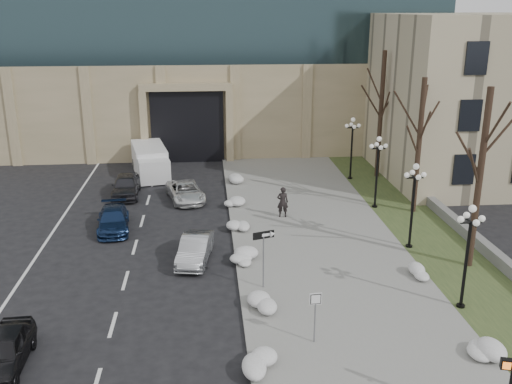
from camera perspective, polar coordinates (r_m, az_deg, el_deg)
sidewalk at (r=32.10m, az=6.03°, el=-4.77°), size 9.00×40.00×0.12m
curb at (r=31.58m, az=-2.04°, el=-5.06°), size 0.30×40.00×0.14m
grass_strip at (r=33.92m, az=16.90°, el=-4.23°), size 4.00×40.00×0.10m
stone_wall at (r=36.29m, az=18.74°, el=-2.45°), size 0.50×30.00×0.70m
car_a at (r=23.06m, az=-23.95°, el=-14.34°), size 1.73×4.05×1.36m
car_b at (r=29.43m, az=-6.12°, el=-5.69°), size 2.02×4.19×1.32m
car_c at (r=34.29m, az=-14.09°, el=-2.71°), size 2.24×4.49×1.25m
car_d at (r=38.64m, az=-7.07°, el=0.05°), size 3.05×4.83×1.24m
car_e at (r=40.21m, az=-12.87°, el=0.64°), size 1.92×4.47×1.50m
pedestrian at (r=34.92m, az=2.68°, el=-1.00°), size 0.72×0.49×1.92m
box_truck at (r=45.07m, az=-10.53°, el=3.03°), size 3.56×7.04×2.13m
one_way_sign at (r=25.77m, az=1.13°, el=-4.96°), size 1.08×0.45×2.88m
keep_sign at (r=22.08m, az=5.95°, el=-11.38°), size 0.48×0.09×2.21m
traffic_signal at (r=19.44m, az=24.16°, el=-16.66°), size 0.65×0.85×3.77m
snow_clump_b at (r=21.06m, az=0.50°, el=-17.16°), size 1.10×1.60×0.36m
snow_clump_c at (r=24.97m, az=0.27°, el=-11.06°), size 1.10×1.60×0.36m
snow_clump_d at (r=29.02m, az=-1.45°, el=-6.71°), size 1.10×1.60×0.36m
snow_clump_e at (r=33.32m, az=-1.68°, el=-3.37°), size 1.10×1.60×0.36m
snow_clump_f at (r=37.10m, az=-2.15°, el=-1.11°), size 1.10×1.60×0.36m
snow_clump_g at (r=42.16m, az=-2.43°, el=1.25°), size 1.10×1.60×0.36m
snow_clump_h at (r=23.55m, az=21.39°, el=-14.37°), size 1.10×1.60×0.36m
snow_clump_i at (r=28.74m, az=16.59°, el=-7.77°), size 1.10×1.60×0.36m
lamppost_a at (r=25.40m, az=20.47°, el=-4.81°), size 1.18×1.18×4.76m
lamppost_b at (r=31.00m, az=15.49°, el=-0.25°), size 1.18×1.18×4.76m
lamppost_c at (r=36.89m, az=12.06°, el=2.89°), size 1.18×1.18×4.76m
lamppost_d at (r=42.96m, az=9.58°, el=5.15°), size 1.18×1.18×4.76m
tree_near at (r=28.94m, az=21.72°, el=3.52°), size 3.20×3.20×9.00m
tree_mid at (r=36.15m, az=16.13°, el=6.24°), size 3.20×3.20×8.50m
tree_far at (r=43.48m, az=12.48°, el=9.26°), size 3.20×3.20×9.50m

